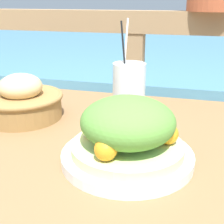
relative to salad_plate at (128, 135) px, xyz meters
The scene contains 6 objects.
patio_table 0.21m from the salad_plate, 166.92° to the left, with size 1.20×0.80×0.73m.
railing_fence 0.82m from the salad_plate, 100.09° to the left, with size 2.80×0.08×0.98m.
sea_backdrop 3.35m from the salad_plate, 92.49° to the left, with size 12.00×4.00×0.52m.
salad_plate is the anchor object (origin of this frame).
drink_glass 0.28m from the salad_plate, 101.77° to the left, with size 0.09×0.09×0.25m.
bread_basket 0.35m from the salad_plate, 153.60° to the left, with size 0.21×0.21×0.12m.
Camera 1 is at (0.26, -0.56, 1.03)m, focal length 50.00 mm.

